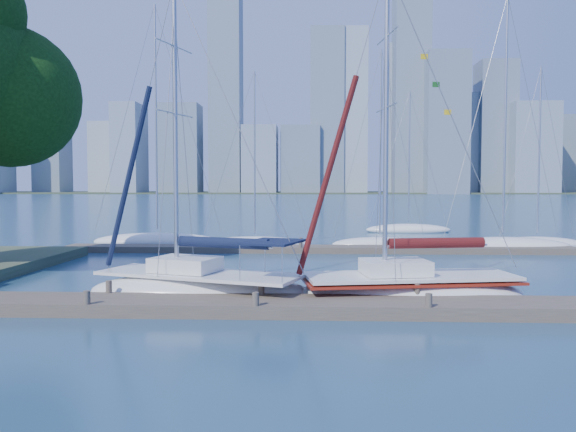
{
  "coord_description": "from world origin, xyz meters",
  "views": [
    {
      "loc": [
        1.61,
        -17.03,
        3.87
      ],
      "look_at": [
        0.74,
        4.0,
        2.77
      ],
      "focal_mm": 35.0,
      "sensor_mm": 36.0,
      "label": 1
    }
  ],
  "objects": [
    {
      "name": "ground",
      "position": [
        0.0,
        0.0,
        0.0
      ],
      "size": [
        700.0,
        700.0,
        0.0
      ],
      "primitive_type": "plane",
      "color": "navy",
      "rests_on": "ground"
    },
    {
      "name": "near_dock",
      "position": [
        0.0,
        0.0,
        0.2
      ],
      "size": [
        26.0,
        2.0,
        0.4
      ],
      "primitive_type": "cube",
      "color": "#483E35",
      "rests_on": "ground"
    },
    {
      "name": "far_dock",
      "position": [
        2.0,
        16.0,
        0.18
      ],
      "size": [
        30.0,
        1.8,
        0.36
      ],
      "primitive_type": "cube",
      "color": "#483E35",
      "rests_on": "ground"
    },
    {
      "name": "far_shore",
      "position": [
        0.0,
        320.0,
        0.0
      ],
      "size": [
        800.0,
        100.0,
        1.5
      ],
      "primitive_type": "cube",
      "color": "#38472D",
      "rests_on": "ground"
    },
    {
      "name": "sailboat_navy",
      "position": [
        -2.25,
        2.07,
        0.92
      ],
      "size": [
        8.07,
        4.82,
        11.44
      ],
      "rotation": [
        0.0,
        0.0,
        -0.32
      ],
      "color": "white",
      "rests_on": "ground"
    },
    {
      "name": "sailboat_maroon",
      "position": [
        4.95,
        1.97,
        0.94
      ],
      "size": [
        7.92,
        3.7,
        11.59
      ],
      "rotation": [
        0.0,
        0.0,
        0.16
      ],
      "color": "white",
      "rests_on": "ground"
    },
    {
      "name": "bg_boat_0",
      "position": [
        -8.53,
        19.43,
        0.3
      ],
      "size": [
        8.74,
        3.05,
        16.01
      ],
      "rotation": [
        0.0,
        0.0,
        -0.07
      ],
      "color": "white",
      "rests_on": "ground"
    },
    {
      "name": "bg_boat_1",
      "position": [
        -2.0,
        18.72,
        0.23
      ],
      "size": [
        7.36,
        3.66,
        11.47
      ],
      "rotation": [
        0.0,
        0.0,
        -0.25
      ],
      "color": "white",
      "rests_on": "ground"
    },
    {
      "name": "bg_boat_3",
      "position": [
        5.96,
        18.59,
        0.25
      ],
      "size": [
        6.35,
        3.56,
        12.74
      ],
      "rotation": [
        0.0,
        0.0,
        0.28
      ],
      "color": "white",
      "rests_on": "ground"
    },
    {
      "name": "bg_boat_4",
      "position": [
        13.19,
        17.23,
        0.3
      ],
      "size": [
        8.65,
        5.3,
        15.56
      ],
      "rotation": [
        0.0,
        0.0,
        0.37
      ],
      "color": "white",
      "rests_on": "ground"
    },
    {
      "name": "bg_boat_5",
      "position": [
        15.98,
        19.09,
        0.25
      ],
      "size": [
        6.31,
        4.2,
        11.72
      ],
      "rotation": [
        0.0,
        0.0,
        0.4
      ],
      "color": "white",
      "rests_on": "ground"
    },
    {
      "name": "bg_boat_7",
      "position": [
        9.85,
        30.75,
        0.25
      ],
      "size": [
        7.47,
        4.36,
        12.13
      ],
      "rotation": [
        0.0,
        0.0,
        0.33
      ],
      "color": "white",
      "rests_on": "ground"
    },
    {
      "name": "skyline",
      "position": [
        23.59,
        290.43,
        36.18
      ],
      "size": [
        502.84,
        51.31,
        116.18
      ],
      "color": "gray",
      "rests_on": "ground"
    }
  ]
}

